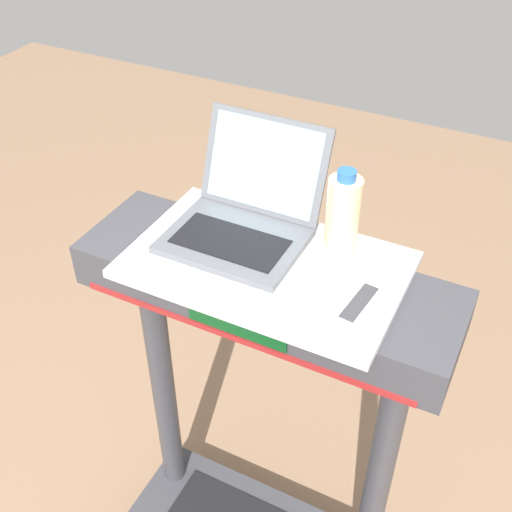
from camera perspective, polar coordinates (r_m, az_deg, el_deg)
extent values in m
cylinder|color=#38383D|center=(1.99, -8.29, -11.17)|extent=(0.07, 0.07, 0.93)
cylinder|color=#38383D|center=(1.81, 10.93, -18.47)|extent=(0.07, 0.07, 0.93)
cube|color=#38383D|center=(1.49, 0.87, -2.71)|extent=(0.90, 0.28, 0.11)
cube|color=#0C3F19|center=(1.39, -1.73, -6.16)|extent=(0.24, 0.01, 0.06)
cube|color=maroon|center=(1.43, -1.68, -7.42)|extent=(0.81, 0.00, 0.02)
cube|color=silver|center=(1.45, 0.89, -0.77)|extent=(0.62, 0.39, 0.02)
cube|color=#515459|center=(1.49, -1.99, 1.36)|extent=(0.31, 0.24, 0.02)
cube|color=black|center=(1.47, -2.32, 1.32)|extent=(0.26, 0.13, 0.00)
cube|color=#515459|center=(1.54, 0.76, 8.12)|extent=(0.31, 0.09, 0.22)
cube|color=#8CCCF2|center=(1.53, 0.68, 8.10)|extent=(0.28, 0.08, 0.19)
ellipsoid|color=#B2B2B7|center=(1.37, 5.76, -2.09)|extent=(0.06, 0.10, 0.03)
cylinder|color=beige|center=(1.41, 7.68, 3.20)|extent=(0.07, 0.07, 0.20)
cylinder|color=#2659A5|center=(1.35, 8.07, 7.10)|extent=(0.04, 0.04, 0.02)
cube|color=silver|center=(1.33, 9.10, -4.45)|extent=(0.06, 0.16, 0.02)
cube|color=#333338|center=(1.32, 9.15, -4.08)|extent=(0.05, 0.12, 0.00)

